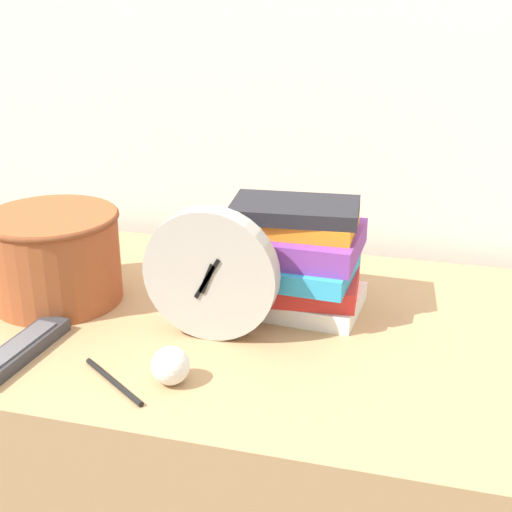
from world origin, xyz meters
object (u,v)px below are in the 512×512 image
at_px(desk_clock, 209,274).
at_px(book_stack, 294,259).
at_px(crumpled_paper_ball, 170,366).
at_px(basket, 54,254).
at_px(tv_remote, 19,351).
at_px(pen, 114,381).

xyz_separation_m(desk_clock, book_stack, (0.10, 0.13, -0.02)).
bearing_deg(crumpled_paper_ball, book_stack, 67.75).
xyz_separation_m(book_stack, basket, (-0.40, -0.07, -0.01)).
relative_size(basket, tv_remote, 1.13).
relative_size(desk_clock, pen, 1.68).
distance_m(crumpled_paper_ball, pen, 0.08).
relative_size(desk_clock, book_stack, 0.87).
xyz_separation_m(crumpled_paper_ball, pen, (-0.08, -0.02, -0.02)).
height_order(crumpled_paper_ball, pen, crumpled_paper_ball).
distance_m(tv_remote, crumpled_paper_ball, 0.24).
relative_size(tv_remote, pen, 1.62).
distance_m(book_stack, tv_remote, 0.45).
distance_m(desk_clock, tv_remote, 0.30).
bearing_deg(basket, crumpled_paper_ball, -35.14).
bearing_deg(pen, basket, 133.02).
bearing_deg(pen, book_stack, 57.87).
height_order(basket, pen, basket).
bearing_deg(pen, desk_clock, 63.07).
height_order(book_stack, crumpled_paper_ball, book_stack).
height_order(tv_remote, crumpled_paper_ball, crumpled_paper_ball).
height_order(desk_clock, book_stack, desk_clock).
height_order(desk_clock, basket, desk_clock).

